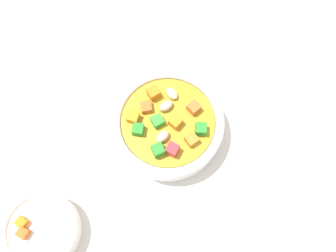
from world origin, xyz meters
TOP-DOWN VIEW (x-y plane):
  - ground_plane at (0.00, 0.00)cm, footprint 140.00×140.00cm
  - soup_bowl_main at (0.02, -0.00)cm, footprint 15.64×15.64cm
  - spoon at (9.85, 9.60)cm, footprint 11.11×19.22cm
  - side_bowl_small at (18.55, -11.63)cm, footprint 9.85×9.85cm

SIDE VIEW (x-z plane):
  - ground_plane at x=0.00cm, z-range -2.00..0.00cm
  - spoon at x=9.85cm, z-range -0.05..0.93cm
  - side_bowl_small at x=18.55cm, z-range -0.25..4.19cm
  - soup_bowl_main at x=0.02cm, z-range -0.32..5.62cm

